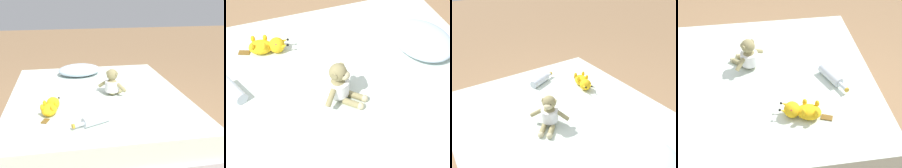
{
  "view_description": "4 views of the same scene",
  "coord_description": "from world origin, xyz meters",
  "views": [
    {
      "loc": [
        -0.29,
        -2.32,
        1.34
      ],
      "look_at": [
        0.13,
        -0.06,
        0.56
      ],
      "focal_mm": 44.72,
      "sensor_mm": 36.0,
      "label": 1
    },
    {
      "loc": [
        1.32,
        -0.48,
        1.83
      ],
      "look_at": [
        0.13,
        -0.06,
        0.56
      ],
      "focal_mm": 53.49,
      "sensor_mm": 36.0,
      "label": 2
    },
    {
      "loc": [
        0.76,
        1.09,
        1.56
      ],
      "look_at": [
        -0.16,
        -0.3,
        0.59
      ],
      "focal_mm": 37.23,
      "sensor_mm": 36.0,
      "label": 3
    },
    {
      "loc": [
        -1.57,
        -0.11,
        1.84
      ],
      "look_at": [
        -0.17,
        -0.31,
        0.53
      ],
      "focal_mm": 47.65,
      "sensor_mm": 36.0,
      "label": 4
    }
  ],
  "objects": [
    {
      "name": "plush_yellow_creature",
      "position": [
        -0.39,
        -0.35,
        0.51
      ],
      "size": [
        0.16,
        0.33,
        0.1
      ],
      "color": "yellow",
      "rests_on": "bed"
    },
    {
      "name": "ground_plane",
      "position": [
        0.0,
        0.0,
        0.0
      ],
      "size": [
        16.0,
        16.0,
        0.0
      ],
      "primitive_type": "plane",
      "color": "#93704C"
    },
    {
      "name": "glass_bottle",
      "position": [
        -0.09,
        -0.61,
        0.5
      ],
      "size": [
        0.28,
        0.16,
        0.07
      ],
      "color": "silver",
      "rests_on": "bed"
    },
    {
      "name": "plush_monkey",
      "position": [
        0.13,
        -0.05,
        0.56
      ],
      "size": [
        0.26,
        0.26,
        0.24
      ],
      "color": "#8E8456",
      "rests_on": "bed"
    },
    {
      "name": "bed",
      "position": [
        0.0,
        0.0,
        0.23
      ],
      "size": [
        1.55,
        1.87,
        0.46
      ],
      "color": "#B2B2B7",
      "rests_on": "ground_plane"
    }
  ]
}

